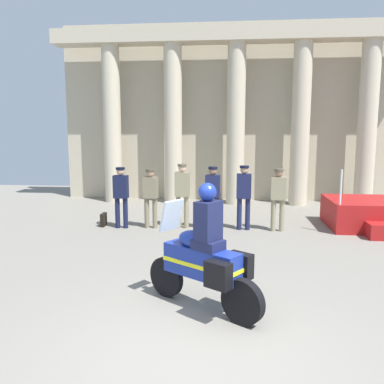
% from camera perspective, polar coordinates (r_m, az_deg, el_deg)
% --- Properties ---
extents(ground_plane, '(28.00, 28.00, 0.00)m').
position_cam_1_polar(ground_plane, '(5.15, 0.39, -21.94)').
color(ground_plane, gray).
extents(colonnade_backdrop, '(12.97, 1.49, 6.50)m').
position_cam_1_polar(colonnade_backdrop, '(15.05, 6.24, 11.87)').
color(colonnade_backdrop, '#B6AB91').
rests_on(colonnade_backdrop, ground_plane).
extents(officer_in_row_0, '(0.39, 0.24, 1.65)m').
position_cam_1_polar(officer_in_row_0, '(10.97, -10.02, -0.07)').
color(officer_in_row_0, '#141938').
rests_on(officer_in_row_0, ground_plane).
extents(officer_in_row_1, '(0.39, 0.24, 1.61)m').
position_cam_1_polar(officer_in_row_1, '(10.86, -5.88, -0.21)').
color(officer_in_row_1, '#7A7056').
rests_on(officer_in_row_1, ground_plane).
extents(officer_in_row_2, '(0.39, 0.24, 1.74)m').
position_cam_1_polar(officer_in_row_2, '(10.81, -1.39, 0.21)').
color(officer_in_row_2, gray).
rests_on(officer_in_row_2, ground_plane).
extents(officer_in_row_3, '(0.39, 0.24, 1.68)m').
position_cam_1_polar(officer_in_row_3, '(10.61, 2.94, -0.12)').
color(officer_in_row_3, '#191E42').
rests_on(officer_in_row_3, ground_plane).
extents(officer_in_row_4, '(0.39, 0.24, 1.71)m').
position_cam_1_polar(officer_in_row_4, '(10.70, 7.35, -0.04)').
color(officer_in_row_4, '#191E42').
rests_on(officer_in_row_4, ground_plane).
extents(officer_in_row_5, '(0.39, 0.24, 1.65)m').
position_cam_1_polar(officer_in_row_5, '(10.70, 12.10, -0.36)').
color(officer_in_row_5, gray).
rests_on(officer_in_row_5, ground_plane).
extents(motorcycle_with_rider, '(1.78, 1.32, 1.90)m').
position_cam_1_polar(motorcycle_with_rider, '(5.90, 1.90, -9.37)').
color(motorcycle_with_rider, black).
rests_on(motorcycle_with_rider, ground_plane).
extents(briefcase_on_ground, '(0.10, 0.32, 0.36)m').
position_cam_1_polar(briefcase_on_ground, '(11.42, -12.40, -3.85)').
color(briefcase_on_ground, black).
rests_on(briefcase_on_ground, ground_plane).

